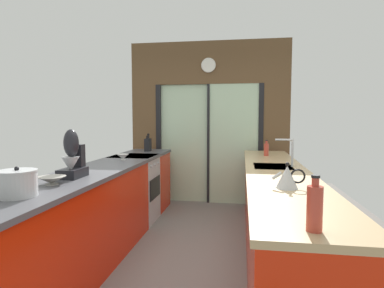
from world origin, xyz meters
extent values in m
cube|color=slate|center=(0.00, 0.60, -0.01)|extent=(5.04, 7.60, 0.02)
cube|color=brown|center=(0.00, 2.40, 2.35)|extent=(2.64, 0.08, 0.70)
cube|color=#B2D1AD|center=(-0.42, 2.42, 1.00)|extent=(0.80, 0.02, 2.00)
cube|color=#B2D1AD|center=(0.42, 2.38, 1.00)|extent=(0.80, 0.02, 2.00)
cube|color=black|center=(-0.86, 2.40, 1.00)|extent=(0.08, 0.10, 2.00)
cube|color=black|center=(0.86, 2.40, 1.00)|extent=(0.08, 0.10, 2.00)
cube|color=black|center=(0.00, 2.40, 1.00)|extent=(0.04, 0.10, 2.00)
cube|color=brown|center=(-1.11, 2.40, 1.00)|extent=(0.42, 0.08, 2.00)
cube|color=brown|center=(1.11, 2.40, 1.00)|extent=(0.42, 0.08, 2.00)
cylinder|color=white|center=(0.00, 2.34, 2.30)|extent=(0.22, 0.03, 0.22)
torus|color=beige|center=(0.00, 2.34, 2.30)|extent=(0.24, 0.02, 0.24)
cube|color=red|center=(-0.91, -0.33, 0.44)|extent=(0.58, 2.55, 0.88)
cube|color=red|center=(-0.91, 1.88, 0.44)|extent=(0.58, 0.65, 0.88)
cube|color=#4C4C51|center=(-0.91, 0.30, 0.90)|extent=(0.62, 3.80, 0.04)
cube|color=red|center=(0.91, 0.30, 0.44)|extent=(0.58, 3.80, 0.88)
cube|color=tan|center=(0.91, 0.30, 0.90)|extent=(0.62, 3.80, 0.04)
cube|color=#B7BABC|center=(0.89, 0.55, 0.90)|extent=(0.40, 0.48, 0.05)
cylinder|color=#B7BABC|center=(1.09, 0.55, 1.07)|extent=(0.02, 0.02, 0.30)
cylinder|color=#B7BABC|center=(1.00, 0.55, 1.21)|extent=(0.18, 0.02, 0.02)
cube|color=#B7BABC|center=(-0.91, 1.25, 0.44)|extent=(0.58, 0.60, 0.88)
cube|color=black|center=(-0.61, 1.25, 0.48)|extent=(0.01, 0.48, 0.28)
cube|color=black|center=(-0.91, 1.25, 0.91)|extent=(0.58, 0.60, 0.03)
cylinder|color=#B7BABC|center=(-0.61, 1.07, 0.80)|extent=(0.02, 0.04, 0.04)
cylinder|color=#B7BABC|center=(-0.61, 1.25, 0.80)|extent=(0.02, 0.04, 0.04)
cylinder|color=#B7BABC|center=(-0.61, 1.43, 0.80)|extent=(0.02, 0.04, 0.04)
cylinder|color=gray|center=(-0.89, -0.70, 0.92)|extent=(0.10, 0.10, 0.01)
cone|color=gray|center=(-0.89, -0.70, 0.96)|extent=(0.21, 0.21, 0.06)
cylinder|color=silver|center=(-0.89, 0.78, 0.92)|extent=(0.07, 0.07, 0.01)
cone|color=silver|center=(-0.89, 0.78, 0.96)|extent=(0.15, 0.15, 0.07)
cube|color=black|center=(-0.89, 1.84, 1.02)|extent=(0.08, 0.14, 0.20)
cylinder|color=black|center=(-0.91, 1.84, 1.14)|extent=(0.02, 0.02, 0.06)
cylinder|color=black|center=(-0.89, 1.84, 1.15)|extent=(0.02, 0.02, 0.09)
cylinder|color=black|center=(-0.87, 1.84, 1.15)|extent=(0.02, 0.02, 0.09)
cube|color=black|center=(-0.89, -0.39, 0.96)|extent=(0.17, 0.26, 0.08)
cube|color=black|center=(-0.89, -0.29, 1.10)|extent=(0.10, 0.08, 0.20)
ellipsoid|color=black|center=(-0.89, -0.40, 1.22)|extent=(0.13, 0.12, 0.24)
cone|color=#B7BABC|center=(-0.89, -0.42, 1.04)|extent=(0.15, 0.15, 0.13)
cylinder|color=#B7BABC|center=(-0.89, -1.08, 1.00)|extent=(0.24, 0.24, 0.16)
cylinder|color=#B7BABC|center=(-0.89, -1.08, 1.09)|extent=(0.25, 0.25, 0.01)
sphere|color=black|center=(-0.89, -1.08, 1.11)|extent=(0.03, 0.03, 0.03)
cone|color=#B7BABC|center=(0.89, -0.55, 1.00)|extent=(0.16, 0.16, 0.17)
sphere|color=black|center=(0.89, -0.55, 1.10)|extent=(0.03, 0.03, 0.03)
cylinder|color=#B7BABC|center=(0.82, -0.55, 1.01)|extent=(0.08, 0.02, 0.07)
torus|color=black|center=(0.97, -0.55, 1.01)|extent=(0.11, 0.01, 0.11)
cylinder|color=#B23D2D|center=(0.89, -1.45, 1.02)|extent=(0.07, 0.07, 0.21)
cylinder|color=#B23D2D|center=(0.89, -1.45, 1.15)|extent=(0.03, 0.03, 0.04)
cylinder|color=black|center=(0.89, -1.45, 1.17)|extent=(0.04, 0.04, 0.01)
cylinder|color=#B23D2D|center=(0.89, 1.51, 1.00)|extent=(0.06, 0.06, 0.17)
cylinder|color=#B23D2D|center=(0.89, 1.51, 1.11)|extent=(0.03, 0.03, 0.04)
cylinder|color=black|center=(0.89, 1.51, 1.13)|extent=(0.04, 0.04, 0.01)
camera|label=1|loc=(0.56, -2.93, 1.43)|focal=29.79mm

